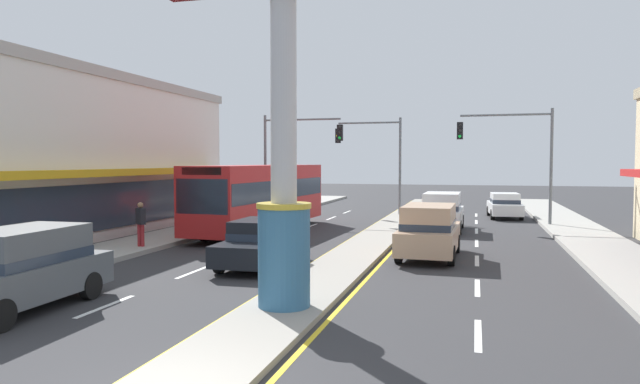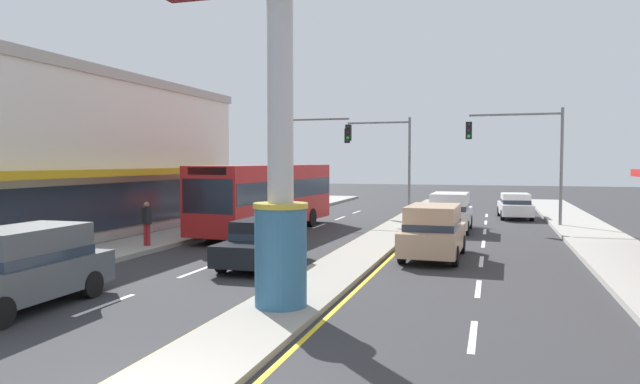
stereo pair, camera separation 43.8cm
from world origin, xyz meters
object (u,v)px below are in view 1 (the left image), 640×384
suv_near_right_lane (19,268)px  district_sign (284,118)px  traffic_light_right_side (516,146)px  traffic_light_median_far (376,150)px  traffic_light_left_side (293,148)px  sedan_kerb_right (505,205)px  storefront_left (32,155)px  suv_far_right_lane (429,231)px  bus_near_left_lane (260,194)px  suv_far_left_oncoming (442,211)px  sedan_mid_left_lane (260,243)px  pedestrian_far_side (141,221)px

suv_near_right_lane → district_sign: bearing=13.9°
traffic_light_right_side → traffic_light_median_far: 9.08m
traffic_light_left_side → sedan_kerb_right: bearing=20.0°
traffic_light_left_side → suv_near_right_lane: (0.28, -21.31, -3.26)m
traffic_light_left_side → traffic_light_right_side: 12.40m
sedan_kerb_right → storefront_left: bearing=-146.7°
suv_far_right_lane → bus_near_left_lane: 10.16m
traffic_light_right_side → suv_far_left_oncoming: traffic_light_right_side is taller
sedan_mid_left_lane → suv_far_left_oncoming: size_ratio=0.94×
storefront_left → sedan_mid_left_lane: 14.34m
traffic_light_median_far → pedestrian_far_side: 18.01m
pedestrian_far_side → suv_near_right_lane: bearing=-74.9°
suv_far_left_oncoming → sedan_kerb_right: (3.30, 7.63, -0.20)m
traffic_light_left_side → bus_near_left_lane: size_ratio=0.55×
sedan_mid_left_lane → sedan_kerb_right: (8.53, 19.04, 0.00)m
storefront_left → traffic_light_right_side: 23.96m
pedestrian_far_side → traffic_light_median_far: bearing=69.2°
storefront_left → pedestrian_far_side: storefront_left is taller
sedan_kerb_right → pedestrian_far_side: 22.26m
traffic_light_left_side → bus_near_left_lane: bearing=-87.3°
storefront_left → suv_far_right_lane: 18.68m
storefront_left → traffic_light_left_side: storefront_left is taller
traffic_light_right_side → suv_far_left_oncoming: 5.65m
district_sign → bus_near_left_lane: bearing=113.2°
suv_near_right_lane → pedestrian_far_side: size_ratio=2.72×
traffic_light_left_side → pedestrian_far_side: size_ratio=3.64×
traffic_light_left_side → suv_far_right_lane: 14.86m
suv_near_right_lane → suv_far_right_lane: bearing=49.0°
suv_near_right_lane → suv_far_left_oncoming: size_ratio=1.00×
traffic_light_left_side → traffic_light_right_side: (12.39, -0.33, 0.00)m
district_sign → traffic_light_left_side: (-6.20, 19.84, -0.17)m
district_sign → storefront_left: (-15.79, 10.01, -0.66)m
sedan_mid_left_lane → traffic_light_median_far: bearing=87.8°
bus_near_left_lane → sedan_mid_left_lane: bus_near_left_lane is taller
district_sign → suv_far_right_lane: (2.61, 8.33, -3.43)m
bus_near_left_lane → sedan_kerb_right: bearing=41.5°
storefront_left → suv_near_right_lane: size_ratio=4.72×
suv_near_right_lane → traffic_light_left_side: bearing=90.8°
traffic_light_left_side → traffic_light_right_side: size_ratio=1.00×
traffic_light_right_side → sedan_kerb_right: traffic_light_right_side is taller
sedan_kerb_right → pedestrian_far_side: (-14.12, -17.21, 0.36)m
district_sign → storefront_left: 18.71m
traffic_light_right_side → sedan_mid_left_lane: 17.16m
sedan_mid_left_lane → suv_far_left_oncoming: 12.55m
traffic_light_right_side → bus_near_left_lane: size_ratio=0.55×
district_sign → storefront_left: size_ratio=0.40×
bus_near_left_lane → traffic_light_right_side: bearing=25.3°
district_sign → traffic_light_median_far: district_sign is taller
district_sign → sedan_mid_left_lane: size_ratio=2.00×
suv_far_right_lane → sedan_mid_left_lane: suv_far_right_lane is taller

